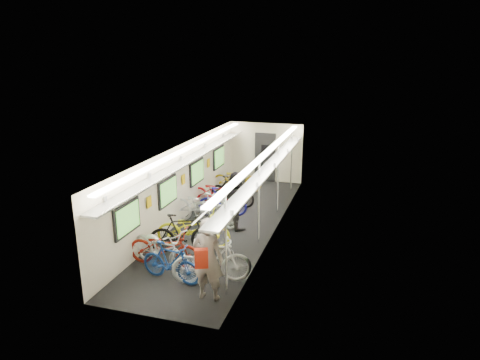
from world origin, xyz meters
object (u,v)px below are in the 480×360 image
Objects in this scene: bicycle_0 at (161,248)px; bicycle_1 at (171,262)px; passenger_mid at (236,200)px; backpack at (201,258)px; passenger_near at (208,259)px.

bicycle_1 is at bearing -110.18° from bicycle_0.
bicycle_1 is 3.52m from passenger_mid.
bicycle_1 is 1.83m from backpack.
backpack is (1.68, -1.57, 0.74)m from bicycle_0.
passenger_near is at bearing 140.58° from passenger_mid.
passenger_near is at bearing 76.99° from backpack.
passenger_mid reaches higher than backpack.
passenger_mid is (0.96, 3.00, 0.33)m from bicycle_0.
backpack is (0.72, -4.57, 0.41)m from passenger_mid.
bicycle_0 is at bearing 113.32° from backpack.
passenger_near is (1.09, -0.44, 0.45)m from bicycle_1.
passenger_near reaches higher than bicycle_1.
bicycle_1 is 0.90× the size of passenger_mid.
passenger_mid is (0.49, 3.47, 0.40)m from bicycle_1.
passenger_mid is at bearing 1.85° from bicycle_1.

